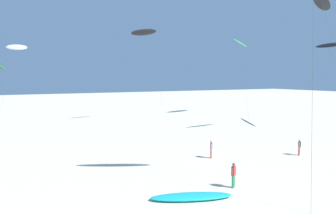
{
  "coord_description": "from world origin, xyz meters",
  "views": [
    {
      "loc": [
        -8.77,
        5.44,
        7.49
      ],
      "look_at": [
        0.38,
        23.37,
        5.36
      ],
      "focal_mm": 30.08,
      "sensor_mm": 36.0,
      "label": 1
    }
  ],
  "objects_px": {
    "flying_kite_1": "(322,2)",
    "flying_kite_9": "(16,47)",
    "person_near_right": "(211,148)",
    "flying_kite_8": "(240,43)",
    "grounded_kite_2": "(191,197)",
    "flying_kite_2": "(144,32)",
    "person_mid_field": "(234,174)",
    "person_near_left": "(299,147)",
    "flying_kite_6": "(329,45)"
  },
  "relations": [
    {
      "from": "flying_kite_2",
      "to": "person_near_right",
      "type": "height_order",
      "value": "flying_kite_2"
    },
    {
      "from": "flying_kite_8",
      "to": "person_near_left",
      "type": "distance_m",
      "value": 34.26
    },
    {
      "from": "flying_kite_6",
      "to": "person_near_right",
      "type": "height_order",
      "value": "flying_kite_6"
    },
    {
      "from": "grounded_kite_2",
      "to": "person_near_left",
      "type": "relative_size",
      "value": 3.33
    },
    {
      "from": "grounded_kite_2",
      "to": "person_mid_field",
      "type": "relative_size",
      "value": 2.99
    },
    {
      "from": "person_mid_field",
      "to": "flying_kite_2",
      "type": "bearing_deg",
      "value": 79.11
    },
    {
      "from": "flying_kite_6",
      "to": "person_near_right",
      "type": "bearing_deg",
      "value": -166.61
    },
    {
      "from": "flying_kite_2",
      "to": "person_near_left",
      "type": "bearing_deg",
      "value": -78.58
    },
    {
      "from": "grounded_kite_2",
      "to": "person_mid_field",
      "type": "height_order",
      "value": "person_mid_field"
    },
    {
      "from": "flying_kite_8",
      "to": "grounded_kite_2",
      "type": "distance_m",
      "value": 45.75
    },
    {
      "from": "flying_kite_8",
      "to": "grounded_kite_2",
      "type": "relative_size",
      "value": 2.97
    },
    {
      "from": "grounded_kite_2",
      "to": "flying_kite_1",
      "type": "bearing_deg",
      "value": 21.22
    },
    {
      "from": "grounded_kite_2",
      "to": "person_near_right",
      "type": "bearing_deg",
      "value": 46.89
    },
    {
      "from": "flying_kite_8",
      "to": "person_near_right",
      "type": "relative_size",
      "value": 9.14
    },
    {
      "from": "person_near_right",
      "to": "person_mid_field",
      "type": "xyz_separation_m",
      "value": [
        -2.89,
        -6.62,
        0.03
      ]
    },
    {
      "from": "flying_kite_9",
      "to": "person_mid_field",
      "type": "height_order",
      "value": "flying_kite_9"
    },
    {
      "from": "flying_kite_6",
      "to": "flying_kite_8",
      "type": "bearing_deg",
      "value": 95.51
    },
    {
      "from": "flying_kite_1",
      "to": "flying_kite_9",
      "type": "xyz_separation_m",
      "value": [
        -35.62,
        32.29,
        -4.32
      ]
    },
    {
      "from": "grounded_kite_2",
      "to": "person_near_right",
      "type": "height_order",
      "value": "person_near_right"
    },
    {
      "from": "flying_kite_6",
      "to": "flying_kite_8",
      "type": "xyz_separation_m",
      "value": [
        -1.72,
        17.78,
        2.18
      ]
    },
    {
      "from": "flying_kite_2",
      "to": "person_near_left",
      "type": "xyz_separation_m",
      "value": [
        5.36,
        -26.52,
        -14.28
      ]
    },
    {
      "from": "flying_kite_2",
      "to": "person_mid_field",
      "type": "xyz_separation_m",
      "value": [
        -5.78,
        -30.04,
        -14.18
      ]
    },
    {
      "from": "flying_kite_6",
      "to": "grounded_kite_2",
      "type": "relative_size",
      "value": 2.51
    },
    {
      "from": "flying_kite_9",
      "to": "person_near_left",
      "type": "relative_size",
      "value": 8.68
    },
    {
      "from": "flying_kite_8",
      "to": "flying_kite_9",
      "type": "relative_size",
      "value": 1.14
    },
    {
      "from": "flying_kite_8",
      "to": "flying_kite_9",
      "type": "distance_m",
      "value": 42.07
    },
    {
      "from": "flying_kite_6",
      "to": "person_near_left",
      "type": "height_order",
      "value": "flying_kite_6"
    },
    {
      "from": "flying_kite_8",
      "to": "grounded_kite_2",
      "type": "height_order",
      "value": "flying_kite_8"
    },
    {
      "from": "flying_kite_6",
      "to": "flying_kite_9",
      "type": "height_order",
      "value": "flying_kite_9"
    },
    {
      "from": "grounded_kite_2",
      "to": "person_near_right",
      "type": "relative_size",
      "value": 3.08
    },
    {
      "from": "flying_kite_9",
      "to": "person_near_right",
      "type": "relative_size",
      "value": 8.03
    },
    {
      "from": "flying_kite_6",
      "to": "flying_kite_8",
      "type": "relative_size",
      "value": 0.85
    },
    {
      "from": "flying_kite_1",
      "to": "flying_kite_8",
      "type": "relative_size",
      "value": 1.17
    },
    {
      "from": "person_near_right",
      "to": "person_mid_field",
      "type": "bearing_deg",
      "value": -113.6
    },
    {
      "from": "flying_kite_8",
      "to": "flying_kite_2",
      "type": "bearing_deg",
      "value": -178.58
    },
    {
      "from": "person_near_left",
      "to": "person_near_right",
      "type": "height_order",
      "value": "person_near_right"
    },
    {
      "from": "flying_kite_1",
      "to": "flying_kite_9",
      "type": "height_order",
      "value": "flying_kite_1"
    },
    {
      "from": "flying_kite_8",
      "to": "person_mid_field",
      "type": "distance_m",
      "value": 43.04
    },
    {
      "from": "flying_kite_1",
      "to": "person_near_left",
      "type": "height_order",
      "value": "flying_kite_1"
    },
    {
      "from": "flying_kite_9",
      "to": "grounded_kite_2",
      "type": "bearing_deg",
      "value": -76.9
    },
    {
      "from": "flying_kite_1",
      "to": "grounded_kite_2",
      "type": "distance_m",
      "value": 32.48
    },
    {
      "from": "person_near_right",
      "to": "flying_kite_2",
      "type": "bearing_deg",
      "value": 82.97
    },
    {
      "from": "flying_kite_8",
      "to": "person_near_left",
      "type": "height_order",
      "value": "flying_kite_8"
    },
    {
      "from": "person_near_left",
      "to": "person_near_right",
      "type": "distance_m",
      "value": 8.81
    },
    {
      "from": "flying_kite_1",
      "to": "person_near_left",
      "type": "xyz_separation_m",
      "value": [
        -11.11,
        -6.25,
        -16.34
      ]
    },
    {
      "from": "flying_kite_6",
      "to": "person_near_right",
      "type": "relative_size",
      "value": 7.73
    },
    {
      "from": "flying_kite_2",
      "to": "person_mid_field",
      "type": "distance_m",
      "value": 33.71
    },
    {
      "from": "flying_kite_2",
      "to": "flying_kite_6",
      "type": "xyz_separation_m",
      "value": [
        23.0,
        -17.25,
        -2.7
      ]
    },
    {
      "from": "flying_kite_1",
      "to": "flying_kite_6",
      "type": "relative_size",
      "value": 1.38
    },
    {
      "from": "flying_kite_9",
      "to": "person_near_right",
      "type": "distance_m",
      "value": 40.79
    }
  ]
}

